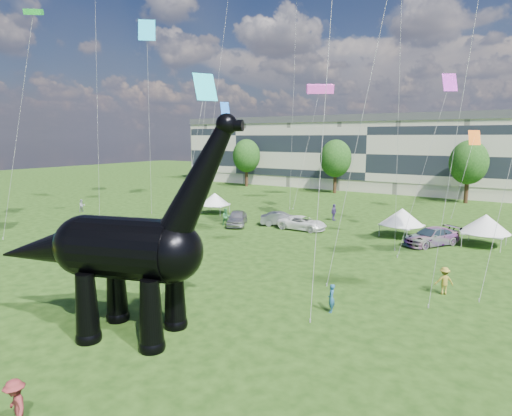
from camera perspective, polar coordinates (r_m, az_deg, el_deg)
The scene contains 15 objects.
ground at distance 23.23m, azimuth -15.26°, elevation -14.63°, with size 220.00×220.00×0.00m, color #16330C.
terrace_row at distance 79.63m, azimuth 15.79°, elevation 6.71°, with size 78.00×11.00×12.00m, color beige.
tree_far_left at distance 81.26m, azimuth -1.29°, elevation 7.32°, with size 5.20×5.20×9.44m.
tree_mid_left at distance 72.56m, azimuth 10.58°, elevation 6.90°, with size 5.20×5.20×9.44m.
tree_mid_right at distance 67.36m, azimuth 26.52°, elevation 5.89°, with size 5.20×5.20×9.44m.
dinosaur_sculpture at distance 21.14m, azimuth -17.80°, elevation -5.53°, with size 12.99×5.95×10.72m.
car_silver at distance 45.57m, azimuth -2.54°, elevation -1.35°, with size 1.89×4.69×1.60m, color #A8A7AB.
car_grey at distance 45.55m, azimuth 3.40°, elevation -1.46°, with size 1.54×4.42×1.45m, color slate.
car_white at distance 43.71m, azimuth 6.19°, elevation -2.01°, with size 2.29×4.97×1.38m, color white.
car_dark at distance 40.29m, azimuth 22.36°, elevation -3.54°, with size 2.18×5.35×1.55m, color #595960.
gazebo_near at distance 42.47m, azimuth 18.90°, elevation -1.12°, with size 4.90×4.90×2.74m.
gazebo_far at distance 41.73m, azimuth 28.27°, elevation -1.86°, with size 4.29×4.29×2.81m.
gazebo_left at distance 52.67m, azimuth -5.52°, elevation 1.19°, with size 4.38×4.38×2.56m.
visitors at distance 33.32m, azimuth 2.85°, elevation -5.28°, with size 55.71×43.69×1.88m.
kites at distance 44.78m, azimuth 15.26°, elevation 24.18°, with size 59.28×48.57×28.74m.
Camera 1 is at (16.18, -13.80, 9.36)m, focal length 30.00 mm.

